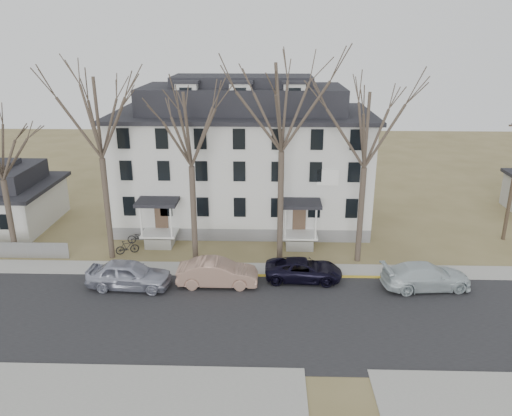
{
  "coord_description": "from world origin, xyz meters",
  "views": [
    {
      "loc": [
        0.29,
        -22.48,
        15.18
      ],
      "look_at": [
        -0.65,
        9.0,
        4.14
      ],
      "focal_mm": 35.0,
      "sensor_mm": 36.0,
      "label": 1
    }
  ],
  "objects_px": {
    "bicycle_left": "(140,237)",
    "bicycle_right": "(127,248)",
    "tree_far_left": "(97,112)",
    "car_white": "(426,277)",
    "car_silver": "(129,275)",
    "tree_mid_left": "(190,124)",
    "car_tan": "(218,273)",
    "boarding_house": "(243,158)",
    "tree_center": "(282,101)",
    "small_house": "(1,199)",
    "car_navy": "(304,270)",
    "tree_mid_right": "(367,125)"
  },
  "relations": [
    {
      "from": "bicycle_right",
      "to": "tree_center",
      "type": "bearing_deg",
      "value": -115.29
    },
    {
      "from": "small_house",
      "to": "tree_far_left",
      "type": "bearing_deg",
      "value": -29.39
    },
    {
      "from": "boarding_house",
      "to": "tree_mid_right",
      "type": "xyz_separation_m",
      "value": [
        8.5,
        -8.15,
        4.22
      ]
    },
    {
      "from": "car_silver",
      "to": "car_tan",
      "type": "distance_m",
      "value": 5.52
    },
    {
      "from": "boarding_house",
      "to": "tree_center",
      "type": "height_order",
      "value": "tree_center"
    },
    {
      "from": "tree_center",
      "to": "bicycle_right",
      "type": "xyz_separation_m",
      "value": [
        -11.04,
        0.57,
        -10.58
      ]
    },
    {
      "from": "small_house",
      "to": "car_tan",
      "type": "distance_m",
      "value": 21.6
    },
    {
      "from": "tree_mid_left",
      "to": "car_tan",
      "type": "xyz_separation_m",
      "value": [
        2.0,
        -3.97,
        -8.76
      ]
    },
    {
      "from": "car_white",
      "to": "small_house",
      "type": "bearing_deg",
      "value": 65.93
    },
    {
      "from": "bicycle_left",
      "to": "bicycle_right",
      "type": "height_order",
      "value": "bicycle_right"
    },
    {
      "from": "tree_far_left",
      "to": "tree_mid_right",
      "type": "height_order",
      "value": "tree_far_left"
    },
    {
      "from": "car_silver",
      "to": "bicycle_left",
      "type": "relative_size",
      "value": 2.74
    },
    {
      "from": "boarding_house",
      "to": "car_white",
      "type": "height_order",
      "value": "boarding_house"
    },
    {
      "from": "tree_center",
      "to": "tree_mid_right",
      "type": "bearing_deg",
      "value": 0.0
    },
    {
      "from": "tree_mid_right",
      "to": "car_tan",
      "type": "xyz_separation_m",
      "value": [
        -9.5,
        -3.97,
        -8.76
      ]
    },
    {
      "from": "tree_mid_left",
      "to": "bicycle_left",
      "type": "xyz_separation_m",
      "value": [
        -4.59,
        2.53,
        -9.1
      ]
    },
    {
      "from": "boarding_house",
      "to": "tree_center",
      "type": "distance_m",
      "value": 10.39
    },
    {
      "from": "tree_center",
      "to": "bicycle_right",
      "type": "relative_size",
      "value": 8.78
    },
    {
      "from": "boarding_house",
      "to": "small_house",
      "type": "distance_m",
      "value": 20.34
    },
    {
      "from": "boarding_house",
      "to": "small_house",
      "type": "bearing_deg",
      "value": -174.41
    },
    {
      "from": "tree_mid_left",
      "to": "small_house",
      "type": "bearing_deg",
      "value": 159.97
    },
    {
      "from": "tree_far_left",
      "to": "car_white",
      "type": "distance_m",
      "value": 23.49
    },
    {
      "from": "tree_center",
      "to": "car_white",
      "type": "height_order",
      "value": "tree_center"
    },
    {
      "from": "boarding_house",
      "to": "tree_mid_left",
      "type": "height_order",
      "value": "tree_mid_left"
    },
    {
      "from": "boarding_house",
      "to": "car_navy",
      "type": "height_order",
      "value": "boarding_house"
    },
    {
      "from": "tree_center",
      "to": "tree_mid_right",
      "type": "distance_m",
      "value": 5.7
    },
    {
      "from": "car_tan",
      "to": "tree_mid_left",
      "type": "bearing_deg",
      "value": 26.53
    },
    {
      "from": "tree_center",
      "to": "bicycle_left",
      "type": "relative_size",
      "value": 7.69
    },
    {
      "from": "car_tan",
      "to": "tree_center",
      "type": "bearing_deg",
      "value": -45.43
    },
    {
      "from": "car_silver",
      "to": "car_tan",
      "type": "height_order",
      "value": "car_silver"
    },
    {
      "from": "tree_mid_right",
      "to": "bicycle_right",
      "type": "xyz_separation_m",
      "value": [
        -16.54,
        0.57,
        -9.1
      ]
    },
    {
      "from": "bicycle_left",
      "to": "tree_center",
      "type": "bearing_deg",
      "value": -111.1
    },
    {
      "from": "small_house",
      "to": "car_navy",
      "type": "height_order",
      "value": "small_house"
    },
    {
      "from": "car_white",
      "to": "bicycle_left",
      "type": "relative_size",
      "value": 2.89
    },
    {
      "from": "tree_mid_left",
      "to": "tree_mid_right",
      "type": "distance_m",
      "value": 11.5
    },
    {
      "from": "tree_mid_left",
      "to": "car_navy",
      "type": "xyz_separation_m",
      "value": [
        7.5,
        -3.06,
        -8.91
      ]
    },
    {
      "from": "car_silver",
      "to": "car_navy",
      "type": "relative_size",
      "value": 1.05
    },
    {
      "from": "boarding_house",
      "to": "car_tan",
      "type": "distance_m",
      "value": 12.99
    },
    {
      "from": "car_navy",
      "to": "car_white",
      "type": "height_order",
      "value": "car_white"
    },
    {
      "from": "car_tan",
      "to": "bicycle_right",
      "type": "relative_size",
      "value": 3.04
    },
    {
      "from": "car_tan",
      "to": "bicycle_left",
      "type": "bearing_deg",
      "value": 45.17
    },
    {
      "from": "boarding_house",
      "to": "bicycle_right",
      "type": "relative_size",
      "value": 12.42
    },
    {
      "from": "bicycle_right",
      "to": "small_house",
      "type": "bearing_deg",
      "value": 42.46
    },
    {
      "from": "car_silver",
      "to": "bicycle_right",
      "type": "xyz_separation_m",
      "value": [
        -1.54,
        5.04,
        -0.39
      ]
    },
    {
      "from": "car_navy",
      "to": "bicycle_right",
      "type": "xyz_separation_m",
      "value": [
        -12.54,
        3.63,
        -0.19
      ]
    },
    {
      "from": "car_silver",
      "to": "car_navy",
      "type": "distance_m",
      "value": 11.09
    },
    {
      "from": "car_white",
      "to": "bicycle_right",
      "type": "bearing_deg",
      "value": 70.82
    },
    {
      "from": "tree_center",
      "to": "car_silver",
      "type": "height_order",
      "value": "tree_center"
    },
    {
      "from": "tree_far_left",
      "to": "tree_mid_right",
      "type": "distance_m",
      "value": 17.52
    },
    {
      "from": "small_house",
      "to": "tree_mid_right",
      "type": "bearing_deg",
      "value": -12.27
    }
  ]
}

